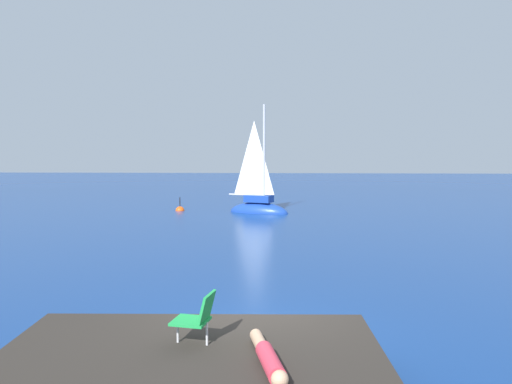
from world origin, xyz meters
TOP-DOWN VIEW (x-y plane):
  - ground_plane at (0.00, 0.00)m, footprint 160.00×160.00m
  - boulder_seaward at (0.09, -0.14)m, footprint 1.10×1.05m
  - boulder_inland at (1.44, -0.38)m, footprint 1.32×1.37m
  - sailboat_near at (-1.03, 20.83)m, footprint 3.99×2.54m
  - person_sunbather at (0.32, -2.76)m, footprint 0.58×1.74m
  - beach_chair at (-0.76, -2.04)m, footprint 0.67×0.58m
  - marker_buoy at (-6.03, 21.57)m, footprint 0.56×0.56m

SIDE VIEW (x-z plane):
  - ground_plane at x=0.00m, z-range 0.00..0.00m
  - boulder_seaward at x=0.09m, z-range -0.26..0.26m
  - boulder_inland at x=1.44m, z-range -0.36..0.36m
  - marker_buoy at x=-6.03m, z-range -0.56..0.57m
  - sailboat_near at x=-1.03m, z-range -3.21..3.99m
  - person_sunbather at x=0.32m, z-range 0.76..1.01m
  - beach_chair at x=-0.76m, z-range 0.82..1.61m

